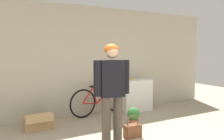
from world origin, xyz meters
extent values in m
cube|color=#B7AD99|center=(0.00, 2.94, 1.30)|extent=(8.00, 0.06, 2.60)
cube|color=white|center=(0.55, 2.91, 0.35)|extent=(0.08, 0.01, 0.12)
cube|color=white|center=(1.54, 2.66, 0.40)|extent=(0.79, 0.45, 0.80)
cylinder|color=#4C4238|center=(-0.06, 1.09, 0.39)|extent=(0.15, 0.15, 0.79)
cylinder|color=#4C4238|center=(0.16, 1.09, 0.39)|extent=(0.15, 0.15, 0.79)
cube|color=black|center=(0.05, 1.09, 1.08)|extent=(0.42, 0.28, 0.59)
cylinder|color=black|center=(-0.20, 1.09, 1.09)|extent=(0.12, 0.12, 0.56)
cylinder|color=black|center=(0.31, 1.09, 1.09)|extent=(0.12, 0.12, 0.56)
sphere|color=#DBB28E|center=(0.05, 1.09, 1.51)|extent=(0.21, 0.21, 0.21)
ellipsoid|color=orange|center=(0.05, 1.11, 1.54)|extent=(0.24, 0.22, 0.18)
torus|color=black|center=(0.12, 2.66, 0.33)|extent=(0.66, 0.14, 0.67)
torus|color=black|center=(1.07, 2.80, 0.33)|extent=(0.66, 0.14, 0.67)
cylinder|color=red|center=(0.30, 2.68, 0.31)|extent=(0.37, 0.09, 0.08)
cylinder|color=red|center=(0.25, 2.67, 0.51)|extent=(0.30, 0.08, 0.37)
cylinder|color=red|center=(0.43, 2.70, 0.48)|extent=(0.13, 0.05, 0.41)
cylinder|color=red|center=(0.72, 2.74, 0.47)|extent=(0.51, 0.11, 0.41)
cylinder|color=red|center=(0.67, 2.74, 0.67)|extent=(0.58, 0.12, 0.05)
cylinder|color=red|center=(1.02, 2.79, 0.50)|extent=(0.15, 0.06, 0.34)
cylinder|color=red|center=(0.98, 2.78, 0.70)|extent=(0.07, 0.04, 0.08)
cylinder|color=red|center=(1.00, 2.78, 0.73)|extent=(0.09, 0.46, 0.02)
ellipsoid|color=black|center=(0.39, 2.69, 0.70)|extent=(0.23, 0.11, 0.05)
ellipsoid|color=#EAD64C|center=(1.41, 2.70, 0.82)|extent=(0.12, 0.03, 0.03)
ellipsoid|color=#EAD64C|center=(1.33, 2.71, 0.82)|extent=(0.11, 0.08, 0.03)
ellipsoid|color=#EAD64C|center=(1.49, 2.71, 0.82)|extent=(0.11, 0.08, 0.03)
sphere|color=brown|center=(1.29, 2.72, 0.82)|extent=(0.02, 0.02, 0.02)
cube|color=brown|center=(0.50, 1.16, 0.11)|extent=(0.30, 0.16, 0.23)
torus|color=brown|center=(0.50, 1.16, 0.28)|extent=(0.24, 0.02, 0.24)
cube|color=tan|center=(-0.90, 2.40, 0.13)|extent=(0.54, 0.34, 0.26)
cube|color=tan|center=(-0.90, 2.23, 0.25)|extent=(0.51, 0.12, 0.15)
cylinder|color=brown|center=(0.83, 1.64, 0.07)|extent=(0.19, 0.19, 0.15)
sphere|color=#2D6B2D|center=(0.83, 1.64, 0.26)|extent=(0.26, 0.26, 0.26)
camera|label=1|loc=(-1.56, -2.00, 1.49)|focal=35.00mm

